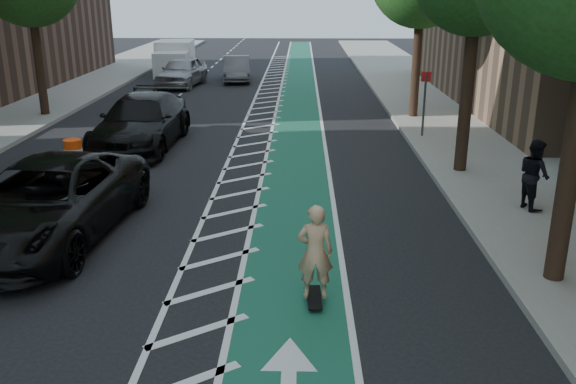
{
  "coord_description": "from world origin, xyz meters",
  "views": [
    {
      "loc": [
        3.15,
        -10.0,
        5.29
      ],
      "look_at": [
        2.88,
        2.51,
        1.1
      ],
      "focal_mm": 38.0,
      "sensor_mm": 36.0,
      "label": 1
    }
  ],
  "objects_px": {
    "suv_near": "(47,201)",
    "barrel_a": "(74,155)",
    "skateboarder": "(315,252)",
    "suv_far": "(142,122)"
  },
  "relations": [
    {
      "from": "suv_near",
      "to": "barrel_a",
      "type": "height_order",
      "value": "suv_near"
    },
    {
      "from": "suv_near",
      "to": "barrel_a",
      "type": "distance_m",
      "value": 5.6
    },
    {
      "from": "suv_far",
      "to": "barrel_a",
      "type": "relative_size",
      "value": 6.51
    },
    {
      "from": "suv_near",
      "to": "barrel_a",
      "type": "relative_size",
      "value": 6.65
    },
    {
      "from": "suv_near",
      "to": "skateboarder",
      "type": "bearing_deg",
      "value": -21.29
    },
    {
      "from": "skateboarder",
      "to": "suv_near",
      "type": "distance_m",
      "value": 6.46
    },
    {
      "from": "barrel_a",
      "to": "suv_far",
      "type": "bearing_deg",
      "value": 64.08
    },
    {
      "from": "skateboarder",
      "to": "suv_far",
      "type": "bearing_deg",
      "value": -63.79
    },
    {
      "from": "suv_near",
      "to": "suv_far",
      "type": "xyz_separation_m",
      "value": [
        -0.0,
        8.29,
        0.02
      ]
    },
    {
      "from": "skateboarder",
      "to": "suv_near",
      "type": "xyz_separation_m",
      "value": [
        -5.81,
        2.82,
        -0.11
      ]
    }
  ]
}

